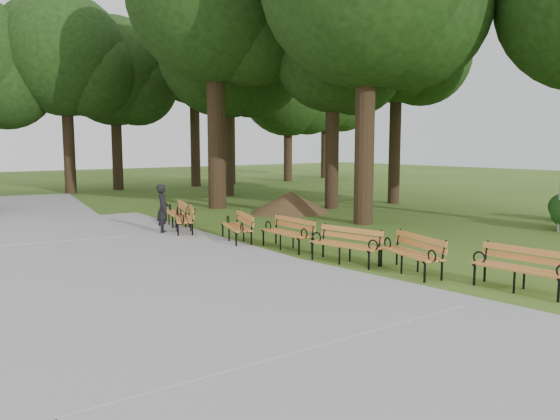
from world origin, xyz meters
TOP-DOWN VIEW (x-y plane):
  - ground at (0.00, 0.00)m, footprint 100.00×100.00m
  - path at (-4.00, 3.00)m, footprint 12.00×38.00m
  - person at (-1.09, 5.46)m, footprint 0.62×0.69m
  - dirt_mound at (5.45, 7.14)m, footprint 2.98×2.98m
  - bench_0 at (1.46, -5.14)m, footprint 0.82×1.95m
  - bench_1 at (0.95, -2.86)m, footprint 1.10×2.00m
  - bench_2 at (0.50, -1.24)m, footprint 1.00×1.99m
  - bench_3 at (0.47, 1.00)m, footprint 0.68×1.91m
  - bench_4 at (-0.05, 2.74)m, footprint 1.20×2.00m
  - bench_5 at (-0.49, 5.20)m, footprint 1.37×1.99m
  - bench_6 at (0.01, 6.83)m, footprint 1.18×2.00m
  - lawn_tree_1 at (7.87, 7.24)m, footprint 5.23×5.23m
  - lawn_tree_4 at (7.33, 15.16)m, footprint 7.33×7.33m
  - lawn_tree_5 at (11.71, 6.98)m, footprint 6.13×6.13m
  - tree_backdrop at (7.19, 22.77)m, footprint 37.16×9.23m

SIDE VIEW (x-z plane):
  - ground at x=0.00m, z-range 0.00..0.00m
  - path at x=-4.00m, z-range 0.00..0.06m
  - bench_0 at x=1.46m, z-range 0.00..0.88m
  - bench_1 at x=0.95m, z-range 0.00..0.88m
  - bench_2 at x=0.50m, z-range 0.00..0.88m
  - bench_3 at x=0.47m, z-range 0.00..0.88m
  - bench_4 at x=-0.05m, z-range 0.00..0.88m
  - bench_5 at x=-0.49m, z-range 0.00..0.88m
  - bench_6 at x=0.01m, z-range 0.00..0.88m
  - dirt_mound at x=5.45m, z-range 0.00..0.90m
  - person at x=-1.09m, z-range 0.00..1.59m
  - lawn_tree_1 at x=7.87m, z-range 2.05..11.50m
  - lawn_tree_5 at x=11.71m, z-range 2.35..13.26m
  - tree_backdrop at x=7.19m, z-range 0.00..15.70m
  - lawn_tree_4 at x=7.33m, z-range 2.08..13.66m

